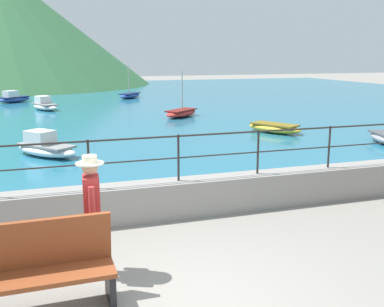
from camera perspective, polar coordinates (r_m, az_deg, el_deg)
name	(u,v)px	position (r m, az deg, el deg)	size (l,w,h in m)	color
promenade_wall	(136,202)	(8.60, -7.08, -6.14)	(20.00, 0.56, 0.70)	gray
railing	(135,152)	(8.35, -7.25, 0.18)	(18.44, 0.04, 0.90)	#282623
lake_water	(69,102)	(30.85, -15.30, 6.32)	(64.00, 44.32, 0.06)	#236B89
bench_main	(43,266)	(5.92, -18.34, -13.37)	(1.71, 0.58, 1.13)	brown
person_walking	(92,210)	(6.41, -12.52, -6.98)	(0.38, 0.57, 1.75)	beige
boat_0	(14,98)	(31.32, -21.63, 6.52)	(2.33, 2.18, 0.76)	#2D4C9E
boat_2	(181,113)	(22.31, -1.39, 5.18)	(2.32, 2.20, 2.23)	red
boat_3	(130,95)	(32.31, -7.87, 7.32)	(2.16, 2.35, 2.26)	#2D4C9E
boat_4	(45,105)	(26.43, -18.14, 5.84)	(1.75, 2.47, 0.76)	white
boat_5	(45,147)	(14.36, -18.06, 0.77)	(2.16, 2.35, 0.76)	white
boat_6	(275,128)	(18.03, 10.39, 3.22)	(1.93, 2.44, 0.36)	gold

